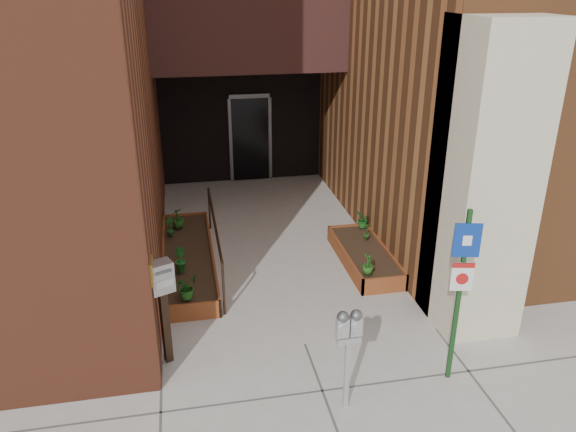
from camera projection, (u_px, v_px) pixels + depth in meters
ground at (305, 344)px, 7.98m from camera, size 80.00×80.00×0.00m
planter_left at (188, 260)px, 10.10m from camera, size 0.90×3.60×0.30m
planter_right at (364, 257)px, 10.20m from camera, size 0.80×2.20×0.30m
handrail at (215, 227)px, 9.90m from camera, size 0.04×3.34×0.90m
parking_meter at (349, 334)px, 6.43m from camera, size 0.30×0.14×1.35m
sign_post at (461, 280)px, 6.76m from camera, size 0.32×0.11×2.36m
payment_dropbox at (162, 291)px, 7.23m from camera, size 0.36×0.32×1.50m
shrub_left_a at (186, 287)px, 8.50m from camera, size 0.49×0.49×0.38m
shrub_left_b at (180, 260)px, 9.29m from camera, size 0.29×0.29×0.41m
shrub_left_c at (178, 218)px, 10.91m from camera, size 0.32×0.32×0.40m
shrub_left_d at (170, 226)px, 10.58m from camera, size 0.26×0.26×0.37m
shrub_right_a at (368, 264)px, 9.21m from camera, size 0.24×0.24×0.35m
shrub_right_b at (367, 231)px, 10.44m from camera, size 0.21×0.21×0.33m
shrub_right_c at (363, 220)px, 10.93m from camera, size 0.38×0.38×0.33m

